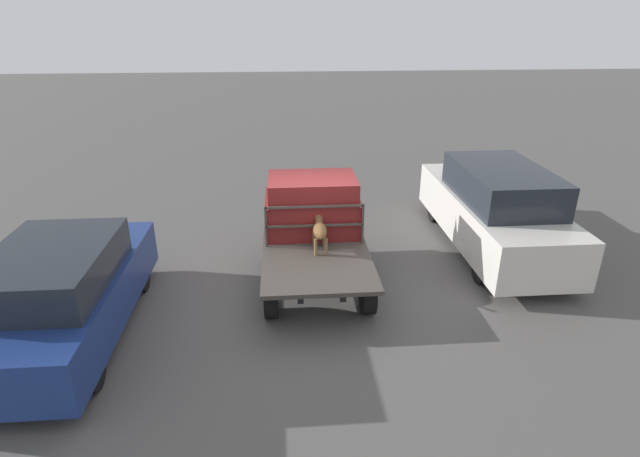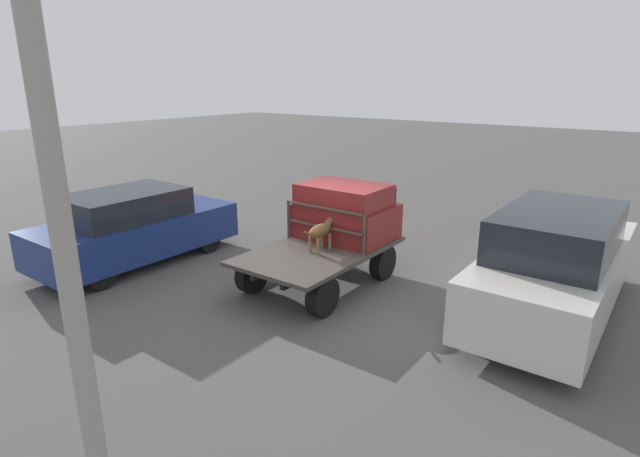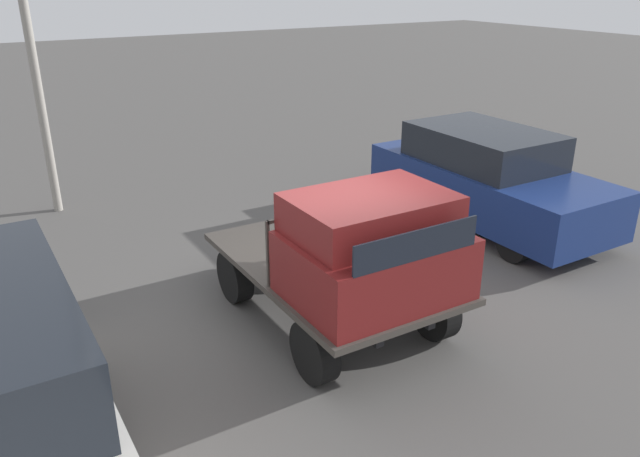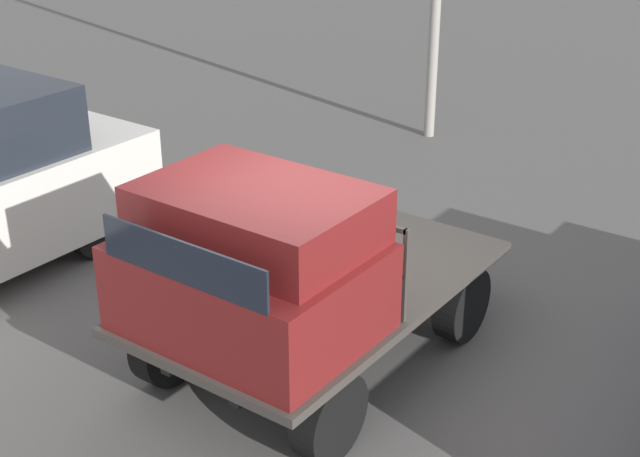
% 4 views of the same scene
% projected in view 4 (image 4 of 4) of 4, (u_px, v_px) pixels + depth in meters
% --- Properties ---
extents(ground_plane, '(80.00, 80.00, 0.00)m').
position_uv_depth(ground_plane, '(321.00, 357.00, 8.23)').
color(ground_plane, '#514F4C').
extents(flatbed_truck, '(3.47, 2.05, 0.79)m').
position_uv_depth(flatbed_truck, '(321.00, 303.00, 7.99)').
color(flatbed_truck, black).
rests_on(flatbed_truck, ground).
extents(truck_cab, '(1.46, 1.93, 1.18)m').
position_uv_depth(truck_cab, '(252.00, 264.00, 6.99)').
color(truck_cab, maroon).
rests_on(truck_cab, flatbed_truck).
extents(truck_headboard, '(0.04, 1.93, 0.83)m').
position_uv_depth(truck_headboard, '(310.00, 231.00, 7.55)').
color(truck_headboard, '#3D3833').
rests_on(truck_headboard, flatbed_truck).
extents(dog, '(1.01, 0.26, 0.66)m').
position_uv_depth(dog, '(316.00, 236.00, 7.80)').
color(dog, brown).
rests_on(dog, flatbed_truck).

